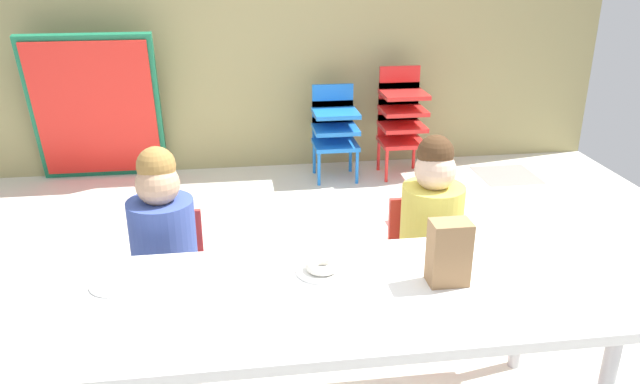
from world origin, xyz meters
TOP-DOWN VIEW (x-y plane):
  - ground_plane at (0.00, -0.00)m, footprint 5.28×4.65m
  - craft_table at (-0.00, -0.66)m, footprint 1.92×0.70m
  - seated_child_near_camera at (-0.53, -0.09)m, footprint 0.32×0.32m
  - seated_child_middle_seat at (0.57, -0.09)m, footprint 0.33×0.33m
  - kid_chair_blue_stack at (0.50, 1.97)m, footprint 0.32×0.30m
  - kid_chair_red_stack at (1.00, 1.97)m, footprint 0.32×0.30m
  - folded_activity_table at (-1.20, 2.12)m, footprint 0.90×0.29m
  - paper_bag_brown at (0.45, -0.65)m, footprint 0.13×0.09m
  - paper_plate_near_edge at (0.05, -0.53)m, footprint 0.18×0.18m
  - paper_plate_center_table at (-0.63, -0.51)m, footprint 0.18×0.18m
  - donut_powdered_on_plate at (0.05, -0.53)m, footprint 0.11×0.11m

SIDE VIEW (x-z plane):
  - ground_plane at x=0.00m, z-range -0.02..0.00m
  - kid_chair_blue_stack at x=0.50m, z-range 0.06..0.74m
  - kid_chair_red_stack at x=1.00m, z-range 0.06..0.86m
  - folded_activity_table at x=-1.20m, z-range -0.01..1.08m
  - craft_table at x=0.00m, z-range 0.25..0.84m
  - seated_child_near_camera at x=-0.53m, z-range 0.10..1.01m
  - seated_child_middle_seat at x=0.57m, z-range 0.10..1.01m
  - paper_plate_near_edge at x=0.05m, z-range 0.59..0.60m
  - paper_plate_center_table at x=-0.63m, z-range 0.59..0.60m
  - donut_powdered_on_plate at x=0.05m, z-range 0.60..0.63m
  - paper_bag_brown at x=0.45m, z-range 0.59..0.81m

